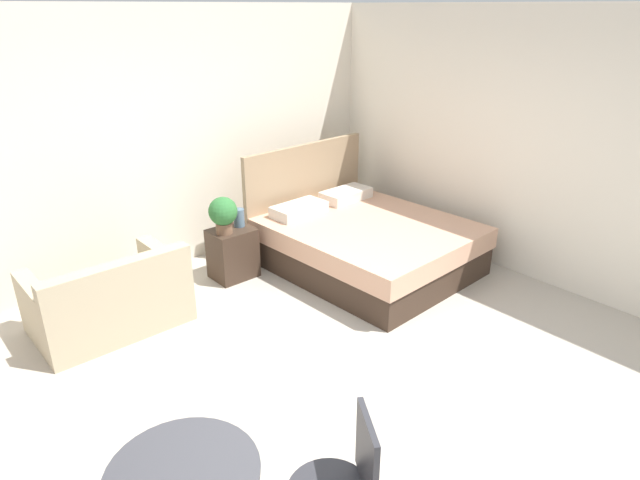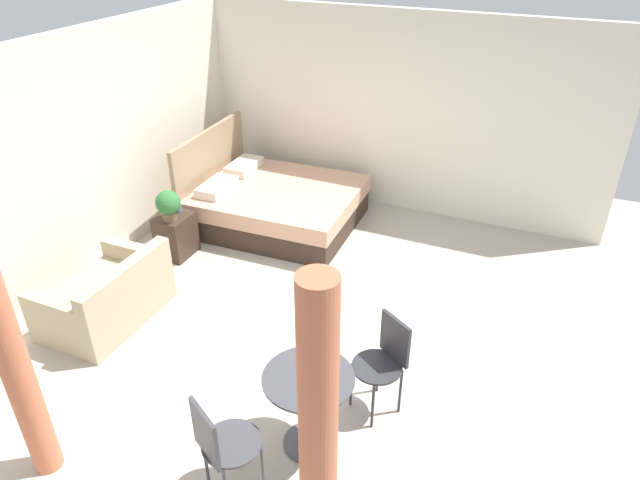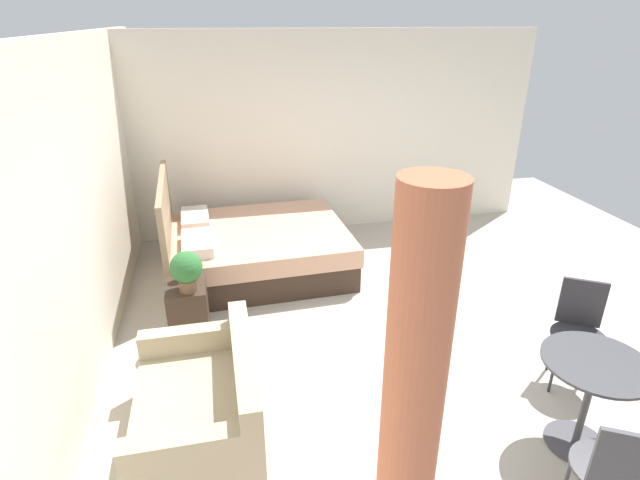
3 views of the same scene
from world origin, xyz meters
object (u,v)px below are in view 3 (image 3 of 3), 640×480
object	(u,v)px
bed	(253,248)
cafe_chair_near_window	(579,324)
potted_plant	(186,269)
couch	(203,409)
balcony_table	(590,387)
vase	(182,271)
nightstand	(189,310)
cafe_chair_near_couch	(618,472)

from	to	relation	value
bed	cafe_chair_near_window	size ratio (longest dim) A/B	2.39
cafe_chair_near_window	potted_plant	bearing A→B (deg)	68.00
couch	balcony_table	distance (m)	2.69
potted_plant	vase	size ratio (longest dim) A/B	2.02
couch	cafe_chair_near_window	distance (m)	3.02
bed	potted_plant	xyz separation A→B (m)	(-1.32, 0.69, 0.46)
bed	nightstand	bearing A→B (deg)	149.29
bed	cafe_chair_near_window	world-z (taller)	bed
nightstand	balcony_table	bearing A→B (deg)	-126.21
cafe_chair_near_window	cafe_chair_near_couch	world-z (taller)	cafe_chair_near_couch
potted_plant	bed	bearing A→B (deg)	-27.64
vase	cafe_chair_near_window	distance (m)	3.49
nightstand	balcony_table	xyz separation A→B (m)	(-2.00, -2.73, 0.24)
nightstand	vase	distance (m)	0.38
vase	cafe_chair_near_window	size ratio (longest dim) A/B	0.21
potted_plant	nightstand	bearing A→B (deg)	18.37
bed	vase	bearing A→B (deg)	145.70
nightstand	cafe_chair_near_window	bearing A→B (deg)	-113.35
couch	balcony_table	bearing A→B (deg)	-103.71
bed	cafe_chair_near_window	xyz separation A→B (m)	(-2.57, -2.41, 0.25)
bed	vase	distance (m)	1.37
couch	nightstand	distance (m)	1.37
balcony_table	cafe_chair_near_couch	distance (m)	0.77
nightstand	cafe_chair_near_couch	size ratio (longest dim) A/B	0.59
balcony_table	cafe_chair_near_window	world-z (taller)	cafe_chair_near_window
couch	potted_plant	world-z (taller)	potted_plant
potted_plant	cafe_chair_near_window	size ratio (longest dim) A/B	0.43
couch	nightstand	world-z (taller)	couch
bed	cafe_chair_near_couch	xyz separation A→B (m)	(-3.88, -1.63, 0.26)
bed	potted_plant	bearing A→B (deg)	152.36
couch	cafe_chair_near_window	size ratio (longest dim) A/B	1.41
couch	cafe_chair_near_couch	world-z (taller)	cafe_chair_near_couch
cafe_chair_near_window	couch	bearing A→B (deg)	90.21
nightstand	cafe_chair_near_couch	bearing A→B (deg)	-138.57
couch	cafe_chair_near_couch	xyz separation A→B (m)	(-1.30, -2.22, 0.30)
cafe_chair_near_couch	bed	bearing A→B (deg)	22.77
nightstand	potted_plant	world-z (taller)	potted_plant
nightstand	cafe_chair_near_window	size ratio (longest dim) A/B	0.60
cafe_chair_near_couch	vase	bearing A→B (deg)	40.49
bed	balcony_table	xyz separation A→B (m)	(-3.21, -2.01, 0.21)
potted_plant	cafe_chair_near_couch	bearing A→B (deg)	-137.88
vase	potted_plant	bearing A→B (deg)	-165.06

